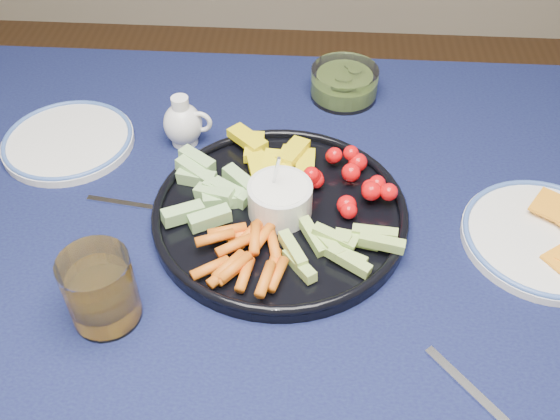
# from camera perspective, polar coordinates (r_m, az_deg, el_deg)

# --- Properties ---
(dining_table) EXTENTS (1.67, 1.07, 0.75)m
(dining_table) POSITION_cam_1_polar(r_m,az_deg,el_deg) (0.93, 0.40, -8.12)
(dining_table) COLOR #472717
(dining_table) RESTS_ON ground
(crudite_platter) EXTENTS (0.37, 0.37, 0.12)m
(crudite_platter) POSITION_cam_1_polar(r_m,az_deg,el_deg) (0.90, -0.17, 0.08)
(crudite_platter) COLOR black
(crudite_platter) RESTS_ON dining_table
(creamer_pitcher) EXTENTS (0.08, 0.06, 0.09)m
(creamer_pitcher) POSITION_cam_1_polar(r_m,az_deg,el_deg) (1.04, -8.82, 7.82)
(creamer_pitcher) COLOR white
(creamer_pitcher) RESTS_ON dining_table
(pickle_bowl) EXTENTS (0.12, 0.12, 0.06)m
(pickle_bowl) POSITION_cam_1_polar(r_m,az_deg,el_deg) (1.15, 5.88, 11.36)
(pickle_bowl) COLOR white
(pickle_bowl) RESTS_ON dining_table
(cheese_plate) EXTENTS (0.23, 0.23, 0.03)m
(cheese_plate) POSITION_cam_1_polar(r_m,az_deg,el_deg) (0.95, 23.09, -2.21)
(cheese_plate) COLOR white
(cheese_plate) RESTS_ON dining_table
(juice_tumbler) EXTENTS (0.09, 0.09, 0.10)m
(juice_tumbler) POSITION_cam_1_polar(r_m,az_deg,el_deg) (0.80, -16.00, -7.30)
(juice_tumbler) COLOR white
(juice_tumbler) RESTS_ON dining_table
(fork_left) EXTENTS (0.15, 0.04, 0.00)m
(fork_left) POSITION_cam_1_polar(r_m,az_deg,el_deg) (0.95, -12.33, 0.31)
(fork_left) COLOR silver
(fork_left) RESTS_ON dining_table
(fork_right) EXTENTS (0.14, 0.16, 0.00)m
(fork_right) POSITION_cam_1_polar(r_m,az_deg,el_deg) (0.77, 19.62, -17.62)
(fork_right) COLOR silver
(fork_right) RESTS_ON dining_table
(side_plate_extra) EXTENTS (0.21, 0.21, 0.02)m
(side_plate_extra) POSITION_cam_1_polar(r_m,az_deg,el_deg) (1.10, -18.80, 6.04)
(side_plate_extra) COLOR white
(side_plate_extra) RESTS_ON dining_table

